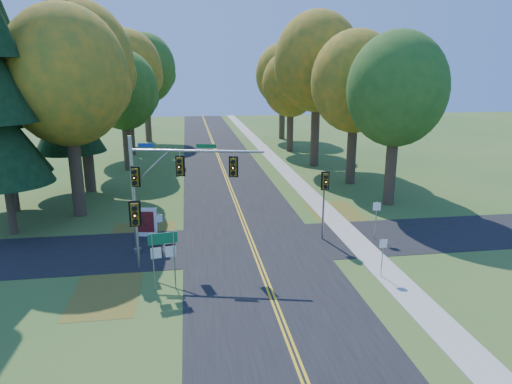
{
  "coord_description": "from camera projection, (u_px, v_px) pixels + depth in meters",
  "views": [
    {
      "loc": [
        -3.51,
        -22.92,
        9.93
      ],
      "look_at": [
        0.23,
        1.88,
        3.2
      ],
      "focal_mm": 32.0,
      "sensor_mm": 36.0,
      "label": 1
    }
  ],
  "objects": [
    {
      "name": "reg_sign_e_south",
      "position": [
        383.0,
        251.0,
        22.22
      ],
      "size": [
        0.39,
        0.06,
        2.05
      ],
      "rotation": [
        0.0,
        0.0,
        0.02
      ],
      "color": "gray",
      "rests_on": "ground"
    },
    {
      "name": "tree_e_c",
      "position": [
        318.0,
        62.0,
        46.25
      ],
      "size": [
        8.8,
        8.8,
        15.79
      ],
      "color": "#38281C",
      "rests_on": "ground"
    },
    {
      "name": "ground",
      "position": [
        257.0,
        257.0,
        24.97
      ],
      "size": [
        160.0,
        160.0,
        0.0
      ],
      "primitive_type": "plane",
      "color": "#30591F",
      "rests_on": "ground"
    },
    {
      "name": "tree_w_c",
      "position": [
        124.0,
        91.0,
        44.9
      ],
      "size": [
        6.8,
        6.8,
        11.91
      ],
      "color": "#38281C",
      "rests_on": "ground"
    },
    {
      "name": "tree_w_a",
      "position": [
        68.0,
        77.0,
        29.86
      ],
      "size": [
        8.0,
        8.0,
        14.15
      ],
      "color": "#38281C",
      "rests_on": "ground"
    },
    {
      "name": "leaf_patch_w_near",
      "position": [
        142.0,
        238.0,
        27.85
      ],
      "size": [
        4.0,
        6.0,
        0.0
      ],
      "primitive_type": "cube",
      "color": "brown",
      "rests_on": "ground"
    },
    {
      "name": "pine_c",
      "position": [
        63.0,
        73.0,
        35.86
      ],
      "size": [
        5.6,
        5.6,
        20.56
      ],
      "color": "#38281C",
      "rests_on": "ground"
    },
    {
      "name": "info_kiosk",
      "position": [
        146.0,
        222.0,
        27.9
      ],
      "size": [
        1.32,
        0.41,
        1.82
      ],
      "rotation": [
        0.0,
        0.0,
        -0.18
      ],
      "color": "silver",
      "rests_on": "ground"
    },
    {
      "name": "leaf_patch_w_far",
      "position": [
        106.0,
        292.0,
        21.02
      ],
      "size": [
        3.0,
        5.0,
        0.0
      ],
      "primitive_type": "cube",
      "color": "brown",
      "rests_on": "ground"
    },
    {
      "name": "tree_e_d",
      "position": [
        291.0,
        84.0,
        55.56
      ],
      "size": [
        7.0,
        7.0,
        12.32
      ],
      "color": "#38281C",
      "rests_on": "ground"
    },
    {
      "name": "centerline_left",
      "position": [
        255.0,
        257.0,
        24.95
      ],
      "size": [
        0.1,
        160.0,
        0.01
      ],
      "primitive_type": "cube",
      "color": "gold",
      "rests_on": "road_main"
    },
    {
      "name": "pine_b",
      "position": [
        1.0,
        97.0,
        31.05
      ],
      "size": [
        5.6,
        5.6,
        17.31
      ],
      "color": "#38281C",
      "rests_on": "ground"
    },
    {
      "name": "road_cross",
      "position": [
        252.0,
        244.0,
        26.87
      ],
      "size": [
        60.0,
        6.0,
        0.02
      ],
      "primitive_type": "cube",
      "color": "black",
      "rests_on": "ground"
    },
    {
      "name": "sidewalk_east",
      "position": [
        365.0,
        250.0,
        25.85
      ],
      "size": [
        1.6,
        160.0,
        0.06
      ],
      "primitive_type": "cube",
      "color": "#9E998E",
      "rests_on": "ground"
    },
    {
      "name": "tree_w_b",
      "position": [
        80.0,
        64.0,
        36.14
      ],
      "size": [
        8.6,
        8.6,
        15.38
      ],
      "color": "#38281C",
      "rests_on": "ground"
    },
    {
      "name": "east_signal_pole",
      "position": [
        325.0,
        189.0,
        26.71
      ],
      "size": [
        0.49,
        0.56,
        4.22
      ],
      "rotation": [
        0.0,
        0.0,
        -0.1
      ],
      "color": "gray",
      "rests_on": "ground"
    },
    {
      "name": "centerline_right",
      "position": [
        259.0,
        257.0,
        24.97
      ],
      "size": [
        0.1,
        160.0,
        0.01
      ],
      "primitive_type": "cube",
      "color": "gold",
      "rests_on": "road_main"
    },
    {
      "name": "tree_w_e",
      "position": [
        145.0,
        69.0,
        63.17
      ],
      "size": [
        8.4,
        8.4,
        14.97
      ],
      "color": "#38281C",
      "rests_on": "ground"
    },
    {
      "name": "ped_signal_pole",
      "position": [
        136.0,
        219.0,
        22.6
      ],
      "size": [
        0.59,
        0.68,
        3.72
      ],
      "rotation": [
        0.0,
        0.0,
        0.06
      ],
      "color": "#919498",
      "rests_on": "ground"
    },
    {
      "name": "traffic_mast",
      "position": [
        165.0,
        180.0,
        24.24
      ],
      "size": [
        7.1,
        1.92,
        6.6
      ],
      "rotation": [
        0.0,
        0.0,
        -0.23
      ],
      "color": "#989AA0",
      "rests_on": "ground"
    },
    {
      "name": "tree_e_e",
      "position": [
        283.0,
        75.0,
        65.71
      ],
      "size": [
        7.8,
        7.8,
        13.74
      ],
      "color": "#38281C",
      "rests_on": "ground"
    },
    {
      "name": "tree_w_d",
      "position": [
        127.0,
        71.0,
        52.66
      ],
      "size": [
        8.2,
        8.2,
        14.56
      ],
      "color": "#38281C",
      "rests_on": "ground"
    },
    {
      "name": "reg_sign_e_north",
      "position": [
        376.0,
        213.0,
        27.26
      ],
      "size": [
        0.45,
        0.11,
        2.39
      ],
      "rotation": [
        0.0,
        0.0,
        -0.17
      ],
      "color": "gray",
      "rests_on": "ground"
    },
    {
      "name": "road_main",
      "position": [
        257.0,
        257.0,
        24.96
      ],
      "size": [
        8.0,
        160.0,
        0.02
      ],
      "primitive_type": "cube",
      "color": "black",
      "rests_on": "ground"
    },
    {
      "name": "leaf_patch_e",
      "position": [
        340.0,
        217.0,
        31.68
      ],
      "size": [
        3.5,
        8.0,
        0.0
      ],
      "primitive_type": "cube",
      "color": "brown",
      "rests_on": "ground"
    },
    {
      "name": "tree_e_b",
      "position": [
        356.0,
        82.0,
        39.12
      ],
      "size": [
        7.6,
        7.6,
        13.33
      ],
      "color": "#38281C",
      "rests_on": "ground"
    },
    {
      "name": "reg_sign_w",
      "position": [
        159.0,
        225.0,
        25.83
      ],
      "size": [
        0.39,
        0.15,
        2.1
      ],
      "rotation": [
        0.0,
        0.0,
        0.32
      ],
      "color": "gray",
      "rests_on": "ground"
    },
    {
      "name": "tree_e_a",
      "position": [
        397.0,
        90.0,
        32.8
      ],
      "size": [
        7.2,
        7.2,
        12.73
      ],
      "color": "#38281C",
      "rests_on": "ground"
    },
    {
      "name": "route_sign_cluster",
      "position": [
        163.0,
        249.0,
        20.8
      ],
      "size": [
        1.33,
        0.26,
        2.87
      ],
      "rotation": [
        0.0,
        0.0,
        0.16
      ],
      "color": "gray",
      "rests_on": "ground"
    }
  ]
}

